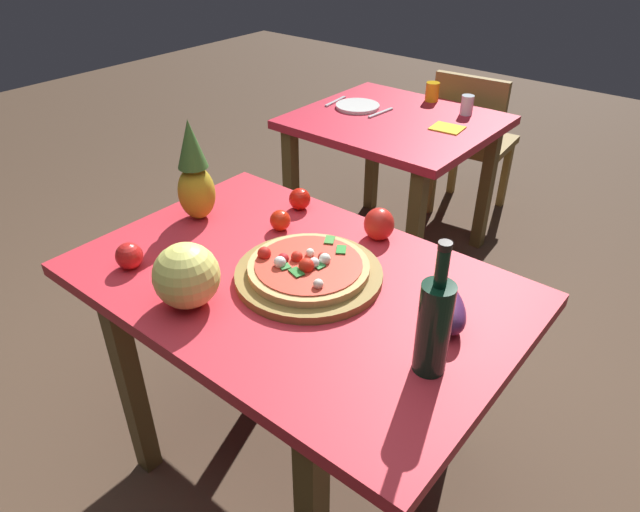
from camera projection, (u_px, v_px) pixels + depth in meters
ground_plane at (300, 450)px, 2.02m from camera, size 10.00×10.00×0.00m
display_table at (296, 304)px, 1.66m from camera, size 1.26×0.83×0.74m
background_table at (394, 141)px, 2.80m from camera, size 0.91×0.82×0.74m
dining_chair at (471, 138)px, 3.23m from camera, size 0.43×0.43×0.85m
pizza_board at (309, 275)px, 1.61m from camera, size 0.42×0.42×0.02m
pizza at (308, 266)px, 1.59m from camera, size 0.34×0.34×0.06m
wine_bottle at (434, 325)px, 1.25m from camera, size 0.08×0.08×0.34m
pineapple_left at (195, 176)px, 1.83m from camera, size 0.12×0.12×0.34m
melon at (186, 276)px, 1.47m from camera, size 0.18×0.18×0.18m
bell_pepper at (379, 224)px, 1.78m from camera, size 0.10×0.10×0.11m
eggplant at (445, 306)px, 1.44m from camera, size 0.20×0.21×0.09m
tomato_at_corner at (280, 220)px, 1.83m from camera, size 0.07×0.07×0.07m
tomato_near_board at (129, 256)px, 1.64m from camera, size 0.08×0.08×0.08m
tomato_by_bottle at (300, 199)px, 1.95m from camera, size 0.07×0.07×0.07m
tomato_beside_pepper at (182, 256)px, 1.64m from camera, size 0.08×0.08×0.08m
drinking_glass_juice at (432, 92)px, 2.93m from camera, size 0.07×0.07×0.09m
drinking_glass_water at (467, 105)px, 2.75m from camera, size 0.06×0.06×0.09m
dinner_plate at (358, 106)px, 2.86m from camera, size 0.22×0.22×0.02m
fork_utensil at (336, 101)px, 2.94m from camera, size 0.03×0.18×0.01m
knife_utensil at (381, 113)px, 2.79m from camera, size 0.03×0.18×0.01m
napkin_folded at (447, 128)px, 2.61m from camera, size 0.15×0.13×0.01m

